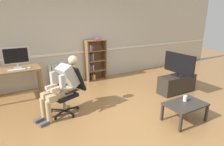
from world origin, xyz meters
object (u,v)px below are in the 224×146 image
Objects in this scene: keyboard at (17,70)px; computer_mouse at (29,68)px; person_seated at (62,85)px; tv_stand at (177,84)px; coffee_table at (185,106)px; computer_desk at (16,74)px; tv_screen at (179,64)px; drinking_glass at (185,98)px; bookshelf at (94,60)px; imac_monitor at (16,56)px; office_chair at (69,88)px; radiator at (63,74)px.

computer_mouse is (0.28, 0.02, 0.01)m from keyboard.
tv_stand is at bearing 63.35° from person_seated.
computer_desk is at bearing 134.26° from coffee_table.
tv_screen is 1.41m from drinking_glass.
bookshelf is at bearing 12.04° from computer_mouse.
imac_monitor is 4.00m from coffee_table.
drinking_glass is (1.90, -1.44, -0.09)m from office_chair.
coffee_table is at bearing -44.45° from keyboard.
drinking_glass is (2.81, -2.73, -0.20)m from computer_desk.
computer_mouse is (0.24, -0.20, -0.28)m from imac_monitor.
bookshelf reaches higher than office_chair.
computer_mouse is at bearing -22.15° from computer_desk.
person_seated is at bearing 143.58° from coffee_table.
imac_monitor is 0.60× the size of office_chair.
person_seated is 2.49m from drinking_glass.
computer_mouse is 0.11× the size of tv_screen.
coffee_table is at bearing -47.75° from computer_mouse.
computer_desk is 4.11m from tv_screen.
person_seated is at bearing -58.56° from keyboard.
tv_stand is 1.34× the size of coffee_table.
radiator is 3.50m from drinking_glass.
bookshelf is 3.09m from drinking_glass.
tv_screen reaches higher than office_chair.
imac_monitor is 1.63m from person_seated.
imac_monitor reaches higher than computer_mouse.
coffee_table is (1.98, -1.46, -0.32)m from person_seated.
keyboard is 4.07m from tv_stand.
imac_monitor is at bearing 79.55° from keyboard.
drinking_glass is (2.79, -2.59, -0.33)m from keyboard.
computer_desk is 1.58m from office_chair.
imac_monitor is 3.98m from drinking_glass.
computer_mouse is 0.13× the size of coffee_table.
bookshelf is at bearing 126.62° from tv_stand.
radiator is at bearing 116.87° from drinking_glass.
tv_stand is (3.67, -1.80, -0.81)m from imac_monitor.
tv_screen is (3.68, -1.80, -0.26)m from imac_monitor.
office_chair is (0.85, -1.37, -0.52)m from imac_monitor.
computer_mouse is 1.99m from bookshelf.
radiator is 1.83m from person_seated.
person_seated is at bearing -69.52° from computer_mouse.
tv_screen reaches higher than computer_desk.
office_chair is 0.92× the size of tv_stand.
computer_mouse is 3.83m from tv_stand.
bookshelf is at bearing 7.48° from computer_desk.
tv_stand is at bearing -40.13° from radiator.
bookshelf reaches higher than tv_screen.
computer_mouse is 1.15m from radiator.
coffee_table is at bearing -133.10° from drinking_glass.
computer_desk is at bearing -162.34° from radiator.
computer_mouse reaches higher than drinking_glass.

